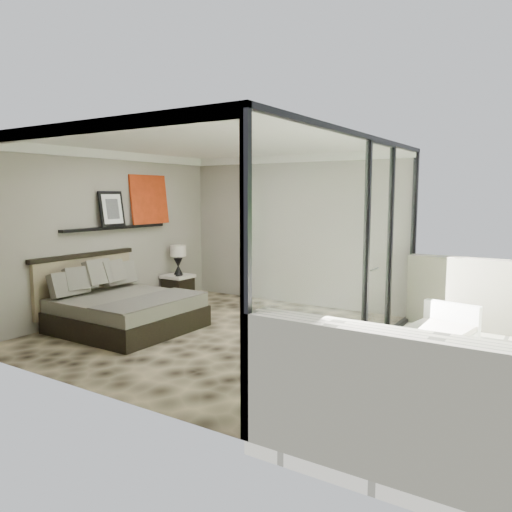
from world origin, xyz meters
The scene contains 13 objects.
floor centered at (0.00, 0.00, 0.00)m, with size 5.00×5.00×0.00m, color black.
ceiling centered at (0.00, 0.00, 2.79)m, with size 4.50×5.00×0.02m, color silver.
back_wall centered at (0.00, 2.49, 1.40)m, with size 4.50×0.02×2.80m, color gray.
left_wall centered at (-2.24, 0.00, 1.40)m, with size 0.02×5.00×2.80m, color gray.
glass_wall centered at (2.25, 0.00, 1.40)m, with size 0.08×5.00×2.80m, color white.
terrace_slab centered at (3.75, 0.00, -0.06)m, with size 3.00×5.00×0.12m, color beige.
picture_ledge centered at (-2.18, 0.10, 1.50)m, with size 0.12×2.20×0.05m, color black.
bed centered at (-1.35, -0.57, 0.32)m, with size 1.94×1.88×1.07m.
nightstand centered at (-1.96, 1.41, 0.25)m, with size 0.50×0.50×0.50m, color black.
table_lamp centered at (-1.98, 1.45, 0.88)m, with size 0.31×0.31×0.57m.
abstract_canvas centered at (-2.19, 0.93, 1.97)m, with size 0.04×0.90×0.90m, color #B84E0F.
framed_print centered at (-2.14, -0.01, 1.82)m, with size 0.03×0.50×0.60m, color black.
lounger centered at (3.03, 0.63, 0.18)m, with size 0.99×1.62×0.59m.
Camera 1 is at (4.49, -5.80, 2.07)m, focal length 35.00 mm.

